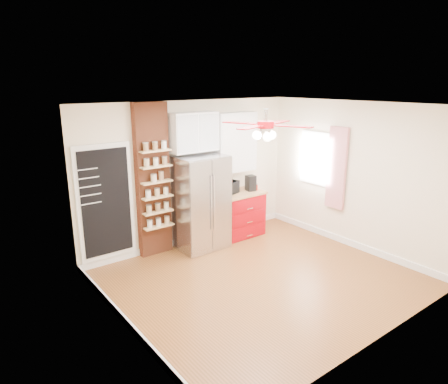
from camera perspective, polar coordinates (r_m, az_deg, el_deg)
floor at (r=6.51m, az=5.35°, el=-12.22°), size 4.50×4.50×0.00m
ceiling at (r=5.77m, az=6.04°, el=12.23°), size 4.50×4.50×0.00m
wall_back at (r=7.54m, az=-4.69°, el=2.66°), size 4.50×0.02×2.70m
wall_front at (r=4.82m, az=22.10°, el=-6.02°), size 4.50×0.02×2.70m
wall_left at (r=4.84m, az=-14.41°, el=-5.26°), size 0.02×4.00×2.70m
wall_right at (r=7.67m, az=18.14°, el=2.15°), size 0.02×4.00×2.70m
chalkboard at (r=6.84m, az=-16.54°, el=-1.46°), size 0.95×0.05×1.95m
brick_pillar at (r=7.07m, az=-10.15°, el=1.58°), size 0.60×0.16×2.70m
fridge at (r=7.34m, az=-3.37°, el=-1.52°), size 0.90×0.70×1.75m
upper_glass_cabinet at (r=7.23m, az=-4.41°, el=8.55°), size 0.90×0.35×0.70m
red_cabinet at (r=8.06m, az=2.21°, el=-3.09°), size 0.94×0.64×0.90m
upper_shelf_unit at (r=7.85m, az=1.53°, el=7.12°), size 0.90×0.30×1.15m
window at (r=8.15m, az=13.00°, el=4.72°), size 0.04×0.75×1.05m
curtain at (r=7.79m, az=15.80°, el=3.29°), size 0.06×0.40×1.55m
ceiling_fan at (r=5.80m, az=5.96°, el=9.50°), size 1.40×1.40×0.44m
toaster_oven at (r=7.76m, az=0.44°, el=0.61°), size 0.52×0.43×0.25m
coffee_maker at (r=8.02m, az=3.83°, el=1.28°), size 0.20×0.21×0.31m
canister_left at (r=8.07m, az=4.52°, el=0.69°), size 0.11×0.11×0.12m
canister_right at (r=8.18m, az=3.98°, el=0.97°), size 0.11×0.11×0.14m
pantry_jar_oats at (r=6.87m, az=-10.01°, el=1.92°), size 0.13×0.13×0.12m
pantry_jar_beans at (r=6.99m, az=-8.98°, el=2.28°), size 0.12×0.12×0.14m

